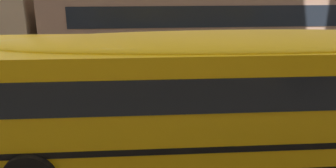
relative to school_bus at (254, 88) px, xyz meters
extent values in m
plane|color=#4C4C4F|center=(-1.89, 1.88, -1.69)|extent=(400.00, 400.00, 0.00)
cube|color=gray|center=(-1.89, 9.35, -1.69)|extent=(120.00, 3.00, 0.01)
cube|color=silver|center=(-1.89, 1.88, -1.69)|extent=(110.00, 0.16, 0.01)
cube|color=yellow|center=(-0.25, 0.00, -0.11)|extent=(10.89, 2.54, 2.17)
cube|color=black|center=(-0.25, 0.00, 0.28)|extent=(10.24, 2.58, 0.63)
cube|color=black|center=(-0.25, 0.00, -0.75)|extent=(10.91, 2.57, 0.12)
ellipsoid|color=yellow|center=(-0.25, 0.00, 0.98)|extent=(10.45, 2.34, 0.36)
cylinder|color=black|center=(-4.37, 1.26, -1.20)|extent=(0.99, 0.28, 0.99)
cube|color=black|center=(1.79, 10.83, 0.23)|extent=(15.81, 0.04, 1.10)
camera|label=1|loc=(-2.34, -6.59, 2.25)|focal=36.11mm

